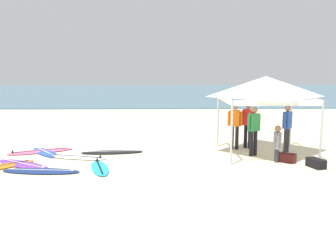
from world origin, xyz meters
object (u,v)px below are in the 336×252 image
(person_blue, at_px, (287,125))
(surfboard_black, at_px, (112,152))
(gear_bag_by_pole, at_px, (316,163))
(person_orange, at_px, (235,123))
(surfboard_orange, at_px, (1,166))
(gear_bag_near_tent, at_px, (286,158))
(surfboard_pink, at_px, (40,151))
(person_green, at_px, (254,128))
(surfboard_navy, at_px, (41,171))
(surfboard_blue, at_px, (45,152))
(surfboard_purple, at_px, (24,164))
(canopy_tent, at_px, (266,87))
(person_red, at_px, (248,122))
(person_grey, at_px, (277,142))
(surfboard_cyan, at_px, (100,168))
(surfboard_white, at_px, (76,157))

(person_blue, bearing_deg, surfboard_black, -179.98)
(gear_bag_by_pole, bearing_deg, person_orange, 126.31)
(surfboard_orange, xyz_separation_m, gear_bag_near_tent, (8.99, 0.52, 0.10))
(person_blue, bearing_deg, surfboard_orange, -168.39)
(surfboard_orange, distance_m, gear_bag_near_tent, 9.01)
(surfboard_pink, xyz_separation_m, person_green, (7.60, -0.70, 0.95))
(surfboard_navy, xyz_separation_m, person_orange, (6.30, 3.06, 0.95))
(surfboard_blue, bearing_deg, surfboard_purple, -95.06)
(canopy_tent, xyz_separation_m, person_green, (-0.41, -0.18, -1.40))
(gear_bag_by_pole, bearing_deg, surfboard_pink, 165.82)
(surfboard_black, xyz_separation_m, person_red, (5.05, 0.77, 0.95))
(person_blue, bearing_deg, person_grey, -119.16)
(canopy_tent, relative_size, surfboard_orange, 1.55)
(surfboard_navy, bearing_deg, surfboard_black, 54.22)
(person_orange, distance_m, person_grey, 2.22)
(gear_bag_near_tent, bearing_deg, surfboard_cyan, -172.91)
(surfboard_blue, height_order, surfboard_orange, same)
(gear_bag_near_tent, relative_size, gear_bag_by_pole, 1.00)
(surfboard_navy, relative_size, gear_bag_by_pole, 3.98)
(surfboard_orange, height_order, person_green, person_green)
(surfboard_navy, bearing_deg, surfboard_purple, 135.73)
(person_orange, bearing_deg, surfboard_orange, -161.82)
(canopy_tent, height_order, surfboard_cyan, canopy_tent)
(surfboard_pink, xyz_separation_m, person_blue, (8.93, -0.18, 0.95))
(surfboard_white, distance_m, surfboard_pink, 1.75)
(person_green, relative_size, gear_bag_by_pole, 2.85)
(person_orange, bearing_deg, canopy_tent, -47.17)
(surfboard_blue, relative_size, person_blue, 1.11)
(person_green, bearing_deg, gear_bag_near_tent, -46.19)
(surfboard_cyan, distance_m, gear_bag_by_pole, 6.63)
(surfboard_cyan, distance_m, surfboard_navy, 1.70)
(surfboard_pink, distance_m, person_orange, 7.23)
(surfboard_blue, xyz_separation_m, gear_bag_by_pole, (8.93, -2.15, 0.10))
(surfboard_orange, bearing_deg, person_red, 18.23)
(canopy_tent, relative_size, person_green, 1.72)
(person_red, bearing_deg, surfboard_black, -171.36)
(surfboard_orange, relative_size, surfboard_cyan, 0.99)
(surfboard_pink, xyz_separation_m, person_orange, (7.16, 0.40, 0.95))
(canopy_tent, xyz_separation_m, gear_bag_near_tent, (0.46, -1.08, -2.25))
(person_blue, height_order, person_grey, person_blue)
(surfboard_black, xyz_separation_m, surfboard_cyan, (-0.12, -2.16, 0.00))
(person_red, distance_m, gear_bag_by_pole, 3.35)
(canopy_tent, height_order, surfboard_orange, canopy_tent)
(surfboard_cyan, distance_m, surfboard_purple, 2.50)
(surfboard_orange, bearing_deg, person_grey, 3.78)
(surfboard_orange, distance_m, person_green, 8.30)
(surfboard_blue, distance_m, surfboard_navy, 2.58)
(person_orange, bearing_deg, surfboard_blue, -175.38)
(surfboard_purple, xyz_separation_m, gear_bag_near_tent, (8.40, 0.28, 0.10))
(surfboard_white, bearing_deg, person_orange, 13.05)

